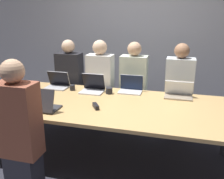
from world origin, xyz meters
The scene contains 16 objects.
ground_plane centered at (0.00, 0.00, 0.00)m, with size 24.00×24.00×0.00m, color #2D2D38.
curtain_wall centered at (0.00, 1.88, 1.40)m, with size 12.00×0.06×2.80m.
conference_table centered at (0.00, 0.00, 0.69)m, with size 3.24×1.30×0.75m.
laptop_far_right centered at (0.80, 0.47, 0.82)m, with size 0.36×0.22×0.22m.
person_far_right centered at (0.80, 0.85, 0.69)m, with size 0.40×0.24×1.41m.
laptop_far_center centered at (0.15, 0.53, 0.82)m, with size 0.32×0.23×0.23m.
person_far_center centered at (0.13, 0.87, 0.68)m, with size 0.40×0.24×1.41m.
laptop_far_midleft centered at (-0.37, 0.39, 0.83)m, with size 0.32×0.26×0.26m.
person_far_midleft centered at (-0.40, 0.84, 0.70)m, with size 0.40×0.24×1.42m.
cup_far_midleft centered at (-0.12, 0.37, 0.79)m, with size 0.09×0.09×0.08m.
laptop_near_left centered at (-0.68, -0.42, 0.83)m, with size 0.33×0.27×0.26m.
person_near_left centered at (-0.68, -0.87, 0.70)m, with size 0.40×0.24×1.42m.
laptop_far_left centered at (-0.93, 0.44, 0.82)m, with size 0.32×0.24×0.24m.
person_far_left centered at (-0.93, 0.86, 0.69)m, with size 0.40×0.24×1.41m.
cup_far_left centered at (-0.67, 0.38, 0.79)m, with size 0.07×0.07×0.08m.
stapler centered at (-0.12, -0.19, 0.78)m, with size 0.12×0.15×0.05m.
Camera 1 is at (0.78, -2.76, 1.83)m, focal length 40.00 mm.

